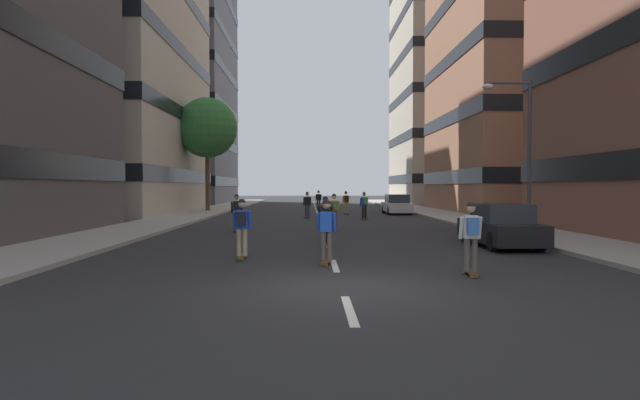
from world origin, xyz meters
TOP-DOWN VIEW (x-y plane):
  - ground_plane at (0.00, 26.88)m, footprint 161.28×161.28m
  - sidewalk_left at (-9.11, 30.24)m, footprint 3.55×73.92m
  - sidewalk_right at (9.11, 30.24)m, footprint 3.55×73.92m
  - lane_markings at (0.00, 28.00)m, footprint 0.16×62.20m
  - building_left_far at (-17.82, 54.70)m, footprint 13.99×18.48m
  - building_right_mid at (17.82, 31.83)m, footprint 13.99×17.42m
  - building_right_far at (17.82, 54.70)m, footprint 13.99×16.83m
  - parked_car_near at (6.13, 7.32)m, footprint 1.82×4.40m
  - parked_car_mid at (6.13, 28.89)m, footprint 1.82×4.40m
  - street_tree_near at (-9.11, 32.28)m, footprint 4.97×4.97m
  - streetlamp_right at (8.38, 11.07)m, footprint 2.13×0.30m
  - skater_0 at (0.21, 35.85)m, footprint 0.56×0.92m
  - skater_1 at (-0.09, 7.88)m, footprint 0.54×0.91m
  - skater_2 at (-2.66, 4.31)m, footprint 0.53×0.90m
  - skater_3 at (0.56, 14.48)m, footprint 0.57×0.92m
  - skater_4 at (-0.21, 3.28)m, footprint 0.57×0.92m
  - skater_5 at (2.19, 28.77)m, footprint 0.56×0.92m
  - skater_6 at (-4.09, 13.50)m, footprint 0.55×0.92m
  - skater_7 at (-0.78, 23.72)m, footprint 0.56×0.92m
  - skater_8 at (3.18, 1.38)m, footprint 0.54×0.91m
  - skater_9 at (2.89, 22.32)m, footprint 0.56×0.92m

SIDE VIEW (x-z plane):
  - ground_plane at x=0.00m, z-range 0.00..0.00m
  - lane_markings at x=0.00m, z-range 0.00..0.01m
  - sidewalk_left at x=-9.11m, z-range 0.00..0.14m
  - sidewalk_right at x=9.11m, z-range 0.00..0.14m
  - parked_car_near at x=6.13m, z-range -0.06..1.46m
  - parked_car_mid at x=6.13m, z-range -0.06..1.46m
  - skater_0 at x=0.21m, z-range 0.10..1.87m
  - skater_1 at x=-0.09m, z-range 0.10..1.87m
  - skater_4 at x=-0.21m, z-range 0.10..1.87m
  - skater_7 at x=-0.78m, z-range 0.10..1.87m
  - skater_2 at x=-2.66m, z-range 0.13..1.90m
  - skater_3 at x=0.56m, z-range 0.13..1.90m
  - skater_5 at x=2.19m, z-range 0.13..1.90m
  - skater_6 at x=-4.09m, z-range 0.13..1.90m
  - skater_8 at x=3.18m, z-range 0.13..1.90m
  - skater_9 at x=2.89m, z-range 0.13..1.90m
  - streetlamp_right at x=8.38m, z-range 0.89..7.39m
  - street_tree_near at x=-9.11m, z-range 2.31..11.67m
  - building_right_far at x=17.82m, z-range 0.09..30.47m
  - building_left_far at x=-17.82m, z-range 0.09..31.98m
  - building_right_mid at x=17.82m, z-range 0.09..33.83m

